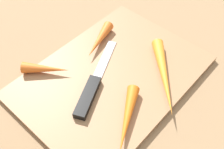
{
  "coord_description": "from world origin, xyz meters",
  "views": [
    {
      "loc": [
        -0.25,
        -0.22,
        0.42
      ],
      "look_at": [
        0.0,
        0.0,
        0.01
      ],
      "focal_mm": 43.05,
      "sensor_mm": 36.0,
      "label": 1
    }
  ],
  "objects_px": {
    "carrot_shortest": "(46,69)",
    "carrot_longest": "(164,75)",
    "knife": "(90,91)",
    "carrot_short": "(99,40)",
    "cutting_board": "(112,76)",
    "carrot_long": "(127,118)"
  },
  "relations": [
    {
      "from": "knife",
      "to": "carrot_shortest",
      "type": "distance_m",
      "value": 0.1
    },
    {
      "from": "knife",
      "to": "carrot_longest",
      "type": "height_order",
      "value": "carrot_longest"
    },
    {
      "from": "cutting_board",
      "to": "knife",
      "type": "xyz_separation_m",
      "value": [
        -0.06,
        -0.0,
        0.01
      ]
    },
    {
      "from": "cutting_board",
      "to": "carrot_short",
      "type": "bearing_deg",
      "value": 59.78
    },
    {
      "from": "carrot_shortest",
      "to": "cutting_board",
      "type": "bearing_deg",
      "value": 2.2
    },
    {
      "from": "cutting_board",
      "to": "carrot_shortest",
      "type": "bearing_deg",
      "value": 129.78
    },
    {
      "from": "cutting_board",
      "to": "carrot_shortest",
      "type": "distance_m",
      "value": 0.13
    },
    {
      "from": "carrot_long",
      "to": "carrot_short",
      "type": "height_order",
      "value": "same"
    },
    {
      "from": "carrot_shortest",
      "to": "knife",
      "type": "bearing_deg",
      "value": -24.82
    },
    {
      "from": "cutting_board",
      "to": "carrot_longest",
      "type": "distance_m",
      "value": 0.1
    },
    {
      "from": "knife",
      "to": "carrot_longest",
      "type": "bearing_deg",
      "value": -59.88
    },
    {
      "from": "knife",
      "to": "carrot_short",
      "type": "xyz_separation_m",
      "value": [
        0.1,
        0.08,
        0.01
      ]
    },
    {
      "from": "carrot_longest",
      "to": "carrot_shortest",
      "type": "distance_m",
      "value": 0.23
    },
    {
      "from": "knife",
      "to": "carrot_shortest",
      "type": "height_order",
      "value": "carrot_shortest"
    },
    {
      "from": "carrot_longest",
      "to": "carrot_shortest",
      "type": "height_order",
      "value": "carrot_longest"
    },
    {
      "from": "carrot_longest",
      "to": "knife",
      "type": "bearing_deg",
      "value": -78.7
    },
    {
      "from": "carrot_short",
      "to": "carrot_shortest",
      "type": "xyz_separation_m",
      "value": [
        -0.13,
        0.02,
        -0.0
      ]
    },
    {
      "from": "knife",
      "to": "carrot_short",
      "type": "height_order",
      "value": "carrot_short"
    },
    {
      "from": "cutting_board",
      "to": "knife",
      "type": "distance_m",
      "value": 0.06
    },
    {
      "from": "cutting_board",
      "to": "knife",
      "type": "bearing_deg",
      "value": -179.95
    },
    {
      "from": "carrot_shortest",
      "to": "carrot_longest",
      "type": "bearing_deg",
      "value": 0.21
    },
    {
      "from": "cutting_board",
      "to": "carrot_long",
      "type": "xyz_separation_m",
      "value": [
        -0.06,
        -0.09,
        0.02
      ]
    }
  ]
}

